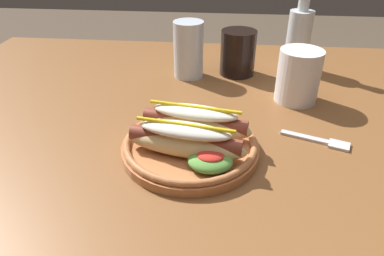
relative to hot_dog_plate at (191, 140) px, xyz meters
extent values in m
cube|color=brown|center=(-0.03, 0.09, -0.04)|extent=(1.24, 1.01, 0.04)
cylinder|color=brown|center=(-0.56, 0.50, -0.41)|extent=(0.06, 0.06, 0.70)
cylinder|color=brown|center=(0.50, 0.50, -0.41)|extent=(0.06, 0.06, 0.70)
cylinder|color=#B77042|center=(0.00, 0.00, -0.02)|extent=(0.23, 0.23, 0.02)
torus|color=#B77042|center=(0.00, 0.00, -0.01)|extent=(0.23, 0.23, 0.01)
ellipsoid|color=#E0C184|center=(-0.01, -0.03, 0.01)|extent=(0.20, 0.08, 0.04)
cylinder|color=brown|center=(-0.01, -0.03, 0.02)|extent=(0.18, 0.06, 0.03)
ellipsoid|color=silver|center=(-0.01, -0.03, 0.04)|extent=(0.15, 0.07, 0.02)
cylinder|color=yellow|center=(-0.01, -0.03, 0.05)|extent=(0.16, 0.03, 0.01)
ellipsoid|color=#E0C184|center=(0.00, 0.03, 0.01)|extent=(0.20, 0.08, 0.04)
cylinder|color=brown|center=(0.00, 0.03, 0.02)|extent=(0.18, 0.06, 0.03)
ellipsoid|color=silver|center=(0.00, 0.03, 0.04)|extent=(0.15, 0.07, 0.02)
cylinder|color=yellow|center=(0.00, 0.03, 0.05)|extent=(0.16, 0.03, 0.01)
ellipsoid|color=#5B9942|center=(0.04, -0.06, 0.00)|extent=(0.07, 0.06, 0.02)
ellipsoid|color=red|center=(0.04, -0.06, 0.01)|extent=(0.04, 0.03, 0.01)
cube|color=silver|center=(0.20, 0.07, -0.02)|extent=(0.08, 0.04, 0.00)
cube|color=silver|center=(0.26, 0.04, -0.02)|extent=(0.04, 0.04, 0.00)
cylinder|color=black|center=(0.08, 0.36, 0.03)|extent=(0.09, 0.09, 0.11)
cylinder|color=silver|center=(-0.04, 0.33, 0.04)|extent=(0.07, 0.07, 0.14)
cylinder|color=white|center=(0.21, 0.22, 0.03)|extent=(0.09, 0.09, 0.11)
cylinder|color=silver|center=(0.23, 0.41, 0.05)|extent=(0.06, 0.06, 0.15)
camera|label=1|loc=(0.05, -0.49, 0.32)|focal=33.05mm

